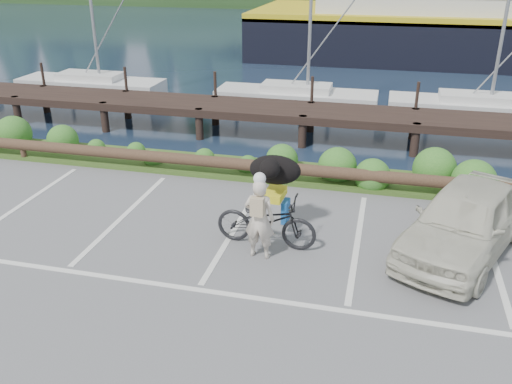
% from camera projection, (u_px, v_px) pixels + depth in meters
% --- Properties ---
extents(ground, '(72.00, 72.00, 0.00)m').
position_uv_depth(ground, '(205.00, 278.00, 9.87)').
color(ground, '#5A5A5D').
extents(vegetation_strip, '(34.00, 1.60, 0.10)m').
position_uv_depth(vegetation_strip, '(269.00, 171.00, 14.55)').
color(vegetation_strip, '#3D5B21').
rests_on(vegetation_strip, ground).
extents(log_rail, '(32.00, 0.30, 0.60)m').
position_uv_depth(log_rail, '(263.00, 182.00, 13.95)').
color(log_rail, '#443021').
rests_on(log_rail, ground).
extents(bicycle, '(2.08, 0.81, 1.07)m').
position_uv_depth(bicycle, '(266.00, 221.00, 10.78)').
color(bicycle, black).
rests_on(bicycle, ground).
extents(cyclist, '(0.61, 0.42, 1.62)m').
position_uv_depth(cyclist, '(259.00, 219.00, 10.25)').
color(cyclist, beige).
rests_on(cyclist, ground).
extents(dog, '(0.57, 1.09, 0.61)m').
position_uv_depth(dog, '(275.00, 170.00, 11.01)').
color(dog, black).
rests_on(dog, bicycle).
extents(parked_car, '(3.19, 4.42, 1.40)m').
position_uv_depth(parked_car, '(465.00, 220.00, 10.45)').
color(parked_car, beige).
rests_on(parked_car, ground).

